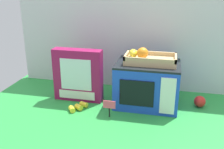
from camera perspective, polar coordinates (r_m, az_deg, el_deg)
The scene contains 8 objects.
ground_plane at distance 1.64m, azimuth 2.08°, elevation -6.60°, with size 1.70×1.70×0.00m, color green.
display_back_panel at distance 1.82m, azimuth 4.15°, elevation 8.39°, with size 1.61×0.03×0.74m, color silver.
toy_microwave at distance 1.61m, azimuth 7.60°, elevation -2.07°, with size 0.37×0.28×0.27m.
food_groups_crate at distance 1.56m, azimuth 7.81°, elevation 3.40°, with size 0.30×0.17×0.10m.
cookie_set_box at distance 1.67m, azimuth -7.37°, elevation -0.15°, with size 0.31×0.08×0.33m.
price_sign at distance 1.48m, azimuth -0.60°, elevation -6.89°, with size 0.07×0.01×0.10m.
loose_toy_banana at distance 1.59m, azimuth -7.33°, elevation -6.98°, with size 0.10×0.12×0.03m.
loose_toy_apple at distance 1.69m, azimuth 18.45°, elevation -5.55°, with size 0.07×0.07×0.07m, color red.
Camera 1 is at (0.27, -1.44, 0.73)m, focal length 42.26 mm.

